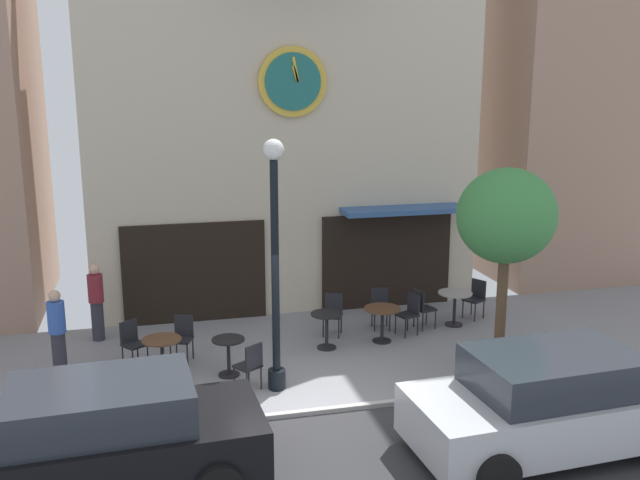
{
  "coord_description": "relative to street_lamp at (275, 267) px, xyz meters",
  "views": [
    {
      "loc": [
        -2.47,
        -10.64,
        5.5
      ],
      "look_at": [
        0.78,
        2.62,
        2.36
      ],
      "focal_mm": 39.99,
      "sensor_mm": 36.0,
      "label": 1
    }
  ],
  "objects": [
    {
      "name": "ground_plane",
      "position": [
        0.38,
        -1.1,
        -2.3
      ],
      "size": [
        26.4,
        10.37,
        0.13
      ],
      "color": "gray"
    },
    {
      "name": "clock_building",
      "position": [
        1.17,
        5.56,
        3.33
      ],
      "size": [
        9.21,
        4.36,
        10.8
      ],
      "color": "beige",
      "rests_on": "ground_plane"
    },
    {
      "name": "neighbor_building_right",
      "position": [
        9.95,
        5.79,
        5.17
      ],
      "size": [
        5.71,
        3.42,
        14.9
      ],
      "color": "#9E7A66",
      "rests_on": "ground_plane"
    },
    {
      "name": "street_lamp",
      "position": [
        0.0,
        0.0,
        0.0
      ],
      "size": [
        0.36,
        0.36,
        4.49
      ],
      "color": "black",
      "rests_on": "ground_plane"
    },
    {
      "name": "street_tree",
      "position": [
        4.25,
        -0.24,
        0.72
      ],
      "size": [
        1.85,
        1.67,
        3.91
      ],
      "color": "brown",
      "rests_on": "ground_plane"
    },
    {
      "name": "cafe_table_near_curb",
      "position": [
        -1.98,
        1.03,
        -1.74
      ],
      "size": [
        0.73,
        0.73,
        0.75
      ],
      "color": "black",
      "rests_on": "ground_plane"
    },
    {
      "name": "cafe_table_center",
      "position": [
        -0.77,
        0.78,
        -1.8
      ],
      "size": [
        0.62,
        0.62,
        0.73
      ],
      "color": "black",
      "rests_on": "ground_plane"
    },
    {
      "name": "cafe_table_center_left",
      "position": [
        1.36,
        1.68,
        -1.76
      ],
      "size": [
        0.66,
        0.66,
        0.76
      ],
      "color": "black",
      "rests_on": "ground_plane"
    },
    {
      "name": "cafe_table_rightmost",
      "position": [
        2.59,
        1.77,
        -1.73
      ],
      "size": [
        0.78,
        0.78,
        0.75
      ],
      "color": "black",
      "rests_on": "ground_plane"
    },
    {
      "name": "cafe_table_near_door",
      "position": [
        4.51,
        2.35,
        -1.71
      ],
      "size": [
        0.77,
        0.77,
        0.77
      ],
      "color": "black",
      "rests_on": "ground_plane"
    },
    {
      "name": "cafe_chair_mid_row",
      "position": [
        -1.56,
        1.75,
        -1.75
      ],
      "size": [
        0.52,
        0.52,
        0.9
      ],
      "color": "black",
      "rests_on": "ground_plane"
    },
    {
      "name": "cafe_chair_facing_wall",
      "position": [
        3.71,
        2.32,
        -1.75
      ],
      "size": [
        0.48,
        0.48,
        0.9
      ],
      "color": "black",
      "rests_on": "ground_plane"
    },
    {
      "name": "cafe_chair_near_tree",
      "position": [
        -2.53,
        1.7,
        -1.75
      ],
      "size": [
        0.56,
        0.56,
        0.9
      ],
      "color": "black",
      "rests_on": "ground_plane"
    },
    {
      "name": "cafe_chair_left_end",
      "position": [
        1.7,
        2.46,
        -1.75
      ],
      "size": [
        0.53,
        0.53,
        0.9
      ],
      "color": "black",
      "rests_on": "ground_plane"
    },
    {
      "name": "cafe_chair_by_entrance",
      "position": [
        5.21,
        2.72,
        -1.75
      ],
      "size": [
        0.54,
        0.54,
        0.9
      ],
      "color": "black",
      "rests_on": "ground_plane"
    },
    {
      "name": "cafe_chair_outer",
      "position": [
        3.33,
        2.06,
        -1.75
      ],
      "size": [
        0.51,
        0.51,
        0.9
      ],
      "color": "black",
      "rests_on": "ground_plane"
    },
    {
      "name": "cafe_chair_curbside",
      "position": [
        2.83,
        2.6,
        -1.75
      ],
      "size": [
        0.45,
        0.45,
        0.9
      ],
      "color": "black",
      "rests_on": "ground_plane"
    },
    {
      "name": "cafe_chair_facing_street",
      "position": [
        -0.47,
        0.0,
        -1.75
      ],
      "size": [
        0.55,
        0.55,
        0.9
      ],
      "color": "black",
      "rests_on": "ground_plane"
    },
    {
      "name": "pedestrian_blue",
      "position": [
        -3.86,
        1.55,
        -1.42
      ],
      "size": [
        0.38,
        0.38,
        1.67
      ],
      "color": "#2D2D38",
      "rests_on": "ground_plane"
    },
    {
      "name": "pedestrian_maroon",
      "position": [
        -3.26,
        3.32,
        -1.42
      ],
      "size": [
        0.44,
        0.44,
        1.67
      ],
      "color": "#2D2D38",
      "rests_on": "ground_plane"
    },
    {
      "name": "parked_car_black",
      "position": [
        -2.85,
        -2.63,
        -1.52
      ],
      "size": [
        4.38,
        2.18,
        1.55
      ],
      "color": "black",
      "rests_on": "ground_plane"
    },
    {
      "name": "parked_car_silver",
      "position": [
        3.6,
        -3.1,
        -1.52
      ],
      "size": [
        4.39,
        2.21,
        1.55
      ],
      "color": "#B7BABF",
      "rests_on": "ground_plane"
    }
  ]
}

